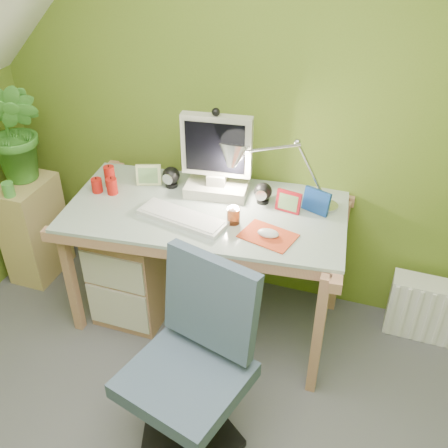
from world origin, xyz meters
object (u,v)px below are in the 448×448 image
(desk, at_px, (207,266))
(potted_plant, at_px, (16,132))
(desk_lamp, at_px, (300,158))
(side_ledge, at_px, (34,229))
(radiator, at_px, (423,308))
(monitor, at_px, (217,146))
(task_chair, at_px, (185,377))

(desk, distance_m, potted_plant, 1.39)
(desk_lamp, height_order, potted_plant, desk_lamp)
(desk, height_order, side_ledge, desk)
(potted_plant, bearing_deg, radiator, 3.87)
(potted_plant, bearing_deg, desk_lamp, 2.27)
(desk_lamp, bearing_deg, monitor, 175.23)
(desk_lamp, bearing_deg, potted_plant, 177.50)
(desk_lamp, xyz_separation_m, radiator, (0.78, 0.10, -0.89))
(potted_plant, bearing_deg, side_ledge, -90.00)
(side_ledge, relative_size, radiator, 1.79)
(desk_lamp, relative_size, side_ledge, 0.84)
(monitor, relative_size, side_ledge, 0.83)
(desk, relative_size, radiator, 3.87)
(desk, relative_size, potted_plant, 2.29)
(desk, xyz_separation_m, radiator, (1.23, 0.28, -0.21))
(monitor, xyz_separation_m, desk_lamp, (0.45, 0.00, 0.00))
(monitor, height_order, desk_lamp, desk_lamp)
(side_ledge, bearing_deg, potted_plant, 90.00)
(desk, distance_m, desk_lamp, 0.84)
(monitor, bearing_deg, radiator, -2.46)
(desk, xyz_separation_m, desk_lamp, (0.45, 0.18, 0.69))
(radiator, bearing_deg, potted_plant, -174.99)
(side_ledge, height_order, radiator, side_ledge)
(monitor, relative_size, radiator, 1.48)
(desk_lamp, height_order, radiator, desk_lamp)
(side_ledge, relative_size, task_chair, 0.69)
(side_ledge, bearing_deg, task_chair, -32.31)
(desk_lamp, relative_size, task_chair, 0.58)
(side_ledge, distance_m, potted_plant, 0.67)
(monitor, bearing_deg, potted_plant, 175.97)
(monitor, distance_m, side_ledge, 1.45)
(radiator, bearing_deg, task_chair, -130.67)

